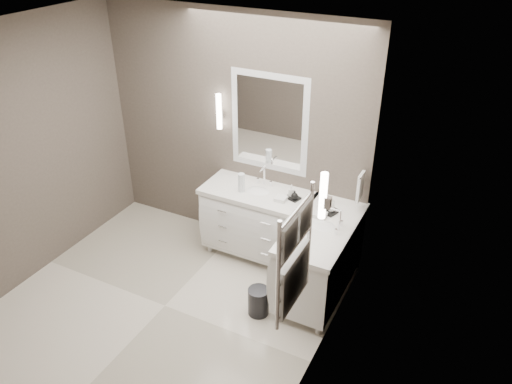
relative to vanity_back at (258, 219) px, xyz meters
The scene contains 21 objects.
floor 1.39m from the vanity_back, 110.17° to the right, with size 3.20×3.00×0.01m, color silver.
ceiling 2.57m from the vanity_back, 110.17° to the right, with size 3.20×3.00×0.01m, color white.
wall_back 1.01m from the vanity_back, 148.11° to the left, with size 3.20×0.01×2.70m, color #514841.
wall_front 2.90m from the vanity_back, 99.36° to the right, with size 3.20×0.01×2.70m, color #514841.
wall_left 2.54m from the vanity_back, 149.20° to the right, with size 0.01×3.00×2.70m, color #514841.
wall_right 1.89m from the vanity_back, 46.69° to the right, with size 0.01×3.00×2.70m, color #514841.
vanity_back is the anchor object (origin of this frame).
vanity_right 0.93m from the vanity_back, 20.38° to the right, with size 0.59×1.24×0.97m.
mirror_back 1.10m from the vanity_back, 90.00° to the left, with size 0.90×0.02×1.10m.
mirror_right 1.62m from the vanity_back, 20.48° to the right, with size 0.02×0.90×1.10m.
sconce_back 1.27m from the vanity_back, 160.98° to the left, with size 0.06×0.06×0.40m.
sconce_right 1.84m from the vanity_back, 43.07° to the right, with size 0.06×0.06×0.40m.
towel_bar_corner 1.26m from the vanity_back, ahead, with size 0.03×0.22×0.30m.
towel_ladder 2.16m from the vanity_back, 55.90° to the right, with size 0.06×0.58×0.90m.
waste_bin 1.04m from the vanity_back, 62.85° to the right, with size 0.21×0.21×0.30m, color black.
amenity_tray_back 0.56m from the vanity_back, ahead, with size 0.15×0.11×0.02m, color black.
amenity_tray_right 0.94m from the vanity_back, ahead, with size 0.12×0.16×0.02m, color black.
water_bottle 0.50m from the vanity_back, 151.61° to the right, with size 0.07×0.07×0.21m, color silver.
soap_bottle_a 0.59m from the vanity_back, ahead, with size 0.06×0.06×0.13m, color white.
soap_bottle_b 0.62m from the vanity_back, ahead, with size 0.08×0.08×0.10m, color black.
soap_bottle_c 0.99m from the vanity_back, ahead, with size 0.06×0.06×0.17m, color white.
Camera 1 is at (2.58, -3.00, 3.57)m, focal length 35.00 mm.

